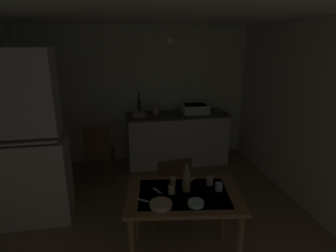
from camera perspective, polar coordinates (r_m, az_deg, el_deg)
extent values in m
plane|color=#8E6C53|center=(3.76, -2.94, -17.19)|extent=(4.89, 4.89, 0.00)
cube|color=beige|center=(5.02, -5.98, 6.38)|extent=(3.99, 0.10, 2.38)
cube|color=beige|center=(4.00, 26.39, 1.89)|extent=(0.10, 3.68, 2.38)
cube|color=white|center=(3.12, -3.67, 22.79)|extent=(3.99, 3.68, 0.10)
cube|color=beige|center=(3.74, -26.58, -10.22)|extent=(0.92, 0.45, 1.03)
cube|color=beige|center=(3.42, -28.95, 5.98)|extent=(0.84, 0.38, 0.94)
cube|color=beige|center=(3.52, -27.87, -2.29)|extent=(0.83, 0.40, 0.02)
cube|color=beige|center=(4.96, 1.88, -2.71)|extent=(1.73, 0.60, 0.87)
cube|color=#514D4E|center=(4.82, 1.93, 2.34)|extent=(1.76, 0.63, 0.03)
sphere|color=#2D2823|center=(4.61, -0.44, -3.70)|extent=(0.02, 0.02, 0.02)
cube|color=silver|center=(4.87, 5.55, 3.53)|extent=(0.44, 0.34, 0.15)
cube|color=black|center=(4.86, 5.57, 4.34)|extent=(0.38, 0.28, 0.01)
cylinder|color=#232328|center=(4.74, -5.95, 3.93)|extent=(0.05, 0.05, 0.28)
cylinder|color=#232328|center=(4.65, -5.91, 4.93)|extent=(0.03, 0.12, 0.03)
cylinder|color=#30292E|center=(4.76, -6.08, 6.32)|extent=(0.02, 0.16, 0.12)
cylinder|color=tan|center=(4.66, -5.98, 2.43)|extent=(0.24, 0.24, 0.08)
cylinder|color=beige|center=(4.76, -2.60, 3.27)|extent=(0.11, 0.11, 0.15)
cube|color=brown|center=(2.68, 3.19, -13.97)|extent=(1.15, 0.85, 0.04)
cube|color=white|center=(2.67, 3.20, -13.65)|extent=(0.90, 0.67, 0.00)
cylinder|color=olive|center=(2.67, -7.41, -24.34)|extent=(0.06, 0.06, 0.72)
cylinder|color=brown|center=(2.75, 14.36, -23.35)|extent=(0.06, 0.06, 0.72)
cylinder|color=olive|center=(3.13, -6.45, -17.21)|extent=(0.06, 0.06, 0.72)
cylinder|color=brown|center=(3.20, 11.35, -16.63)|extent=(0.06, 0.06, 0.72)
cube|color=#513720|center=(3.37, 0.32, -12.50)|extent=(0.44, 0.44, 0.03)
cube|color=#4C331E|center=(3.11, 1.38, -10.54)|extent=(0.38, 0.07, 0.42)
cylinder|color=#513720|center=(3.68, 2.09, -14.01)|extent=(0.04, 0.04, 0.44)
cylinder|color=#513720|center=(3.59, -3.21, -14.83)|extent=(0.04, 0.04, 0.44)
cylinder|color=#513720|center=(3.41, 4.07, -16.81)|extent=(0.04, 0.04, 0.44)
cylinder|color=#513720|center=(3.32, -1.69, -17.82)|extent=(0.04, 0.04, 0.44)
cube|color=#53361D|center=(4.40, -13.68, -5.55)|extent=(0.45, 0.45, 0.03)
cube|color=brown|center=(4.15, -14.37, -3.41)|extent=(0.38, 0.07, 0.46)
cylinder|color=#53361D|center=(4.62, -11.02, -7.44)|extent=(0.04, 0.04, 0.44)
cylinder|color=#53361D|center=(4.68, -15.17, -7.41)|extent=(0.04, 0.04, 0.44)
cylinder|color=#53361D|center=(4.32, -11.62, -9.31)|extent=(0.04, 0.04, 0.44)
cylinder|color=#53361D|center=(4.38, -16.07, -9.24)|extent=(0.04, 0.04, 0.44)
cylinder|color=#ADD1C1|center=(2.50, 5.73, -15.52)|extent=(0.14, 0.14, 0.04)
cylinder|color=tan|center=(2.47, -1.47, -15.83)|extent=(0.19, 0.19, 0.04)
cylinder|color=#9EB2C6|center=(2.74, 10.39, -12.18)|extent=(0.07, 0.07, 0.07)
cylinder|color=tan|center=(2.78, 1.05, -11.24)|extent=(0.06, 0.06, 0.09)
cylinder|color=tan|center=(2.82, 8.58, -11.00)|extent=(0.07, 0.07, 0.09)
cylinder|color=tan|center=(2.65, 0.74, -12.93)|extent=(0.06, 0.06, 0.08)
cylinder|color=olive|center=(2.67, 3.85, -11.13)|extent=(0.08, 0.08, 0.21)
cylinder|color=olive|center=(2.60, 3.91, -8.44)|extent=(0.04, 0.04, 0.07)
cube|color=silver|center=(2.90, 4.92, -10.96)|extent=(0.16, 0.17, 0.00)
cube|color=beige|center=(2.70, -2.19, -13.14)|extent=(0.08, 0.12, 0.00)
cube|color=beige|center=(2.57, -5.37, -14.87)|extent=(0.12, 0.10, 0.00)
sphere|color=#F9EFCC|center=(3.36, 0.34, 17.20)|extent=(0.08, 0.08, 0.08)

